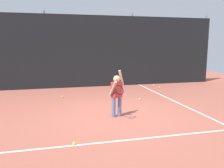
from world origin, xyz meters
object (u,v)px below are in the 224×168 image
tennis_ball_5 (63,96)px  tennis_ball_1 (140,99)px  tennis_player (117,92)px  tennis_ball_2 (154,85)px  tennis_ball_6 (160,87)px  tennis_ball_3 (74,143)px  tennis_ball_4 (111,95)px

tennis_ball_5 → tennis_ball_1: bearing=-22.8°
tennis_player → tennis_ball_2: tennis_player is taller
tennis_player → tennis_ball_6: 5.15m
tennis_ball_5 → tennis_ball_6: size_ratio=1.00×
tennis_ball_1 → tennis_ball_2: bearing=57.2°
tennis_player → tennis_ball_3: 2.28m
tennis_player → tennis_ball_5: 3.36m
tennis_ball_2 → tennis_ball_6: same height
tennis_ball_1 → tennis_ball_3: bearing=-128.6°
tennis_ball_1 → tennis_ball_2: size_ratio=1.00×
tennis_ball_3 → tennis_ball_4: size_ratio=1.00×
tennis_ball_1 → tennis_ball_2: same height
tennis_ball_2 → tennis_ball_3: bearing=-126.1°
tennis_ball_3 → tennis_ball_4: 4.89m
tennis_ball_3 → tennis_ball_1: bearing=51.4°
tennis_ball_2 → tennis_ball_6: (0.06, -0.59, 0.00)m
tennis_ball_4 → tennis_ball_6: bearing=22.5°
tennis_player → tennis_ball_1: (1.38, 1.78, -0.69)m
tennis_ball_1 → tennis_ball_5: size_ratio=1.00×
tennis_ball_2 → tennis_ball_4: size_ratio=1.00×
tennis_ball_1 → tennis_ball_4: bearing=128.9°
tennis_ball_3 → tennis_ball_6: size_ratio=1.00×
tennis_ball_1 → tennis_ball_6: same height
tennis_ball_5 → tennis_ball_6: 4.76m
tennis_ball_3 → tennis_ball_4: (1.90, 4.51, 0.00)m
tennis_ball_1 → tennis_ball_3: same height
tennis_ball_2 → tennis_ball_1: bearing=-122.8°
tennis_ball_6 → tennis_ball_4: bearing=-157.5°
tennis_ball_6 → tennis_ball_3: bearing=-129.3°
tennis_player → tennis_ball_6: size_ratio=20.46×
tennis_ball_1 → tennis_ball_3: size_ratio=1.00×
tennis_ball_4 → tennis_ball_5: 1.96m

